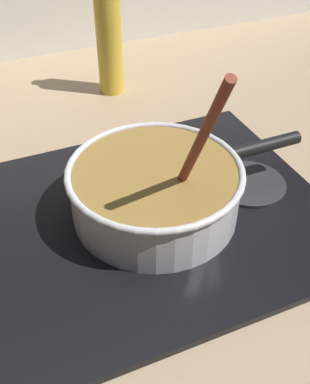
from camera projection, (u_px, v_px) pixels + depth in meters
The scene contains 6 objects.
ground at pixel (94, 272), 0.70m from camera, with size 2.40×1.60×0.04m, color #9E8466.
hob_plate at pixel (155, 214), 0.76m from camera, with size 0.56×0.48×0.01m, color black.
burner_ring at pixel (155, 210), 0.75m from camera, with size 0.20×0.20×0.01m, color #592D0C.
spare_burner at pixel (249, 183), 0.81m from camera, with size 0.13×0.13×0.01m, color #262628.
cooking_pan at pixel (156, 189), 0.72m from camera, with size 0.40×0.28×0.30m.
sauce_bottle at pixel (109, 42), 1.03m from camera, with size 0.06×0.06×0.28m.
Camera 1 is at (-0.10, -0.46, 0.52)m, focal length 43.05 mm.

